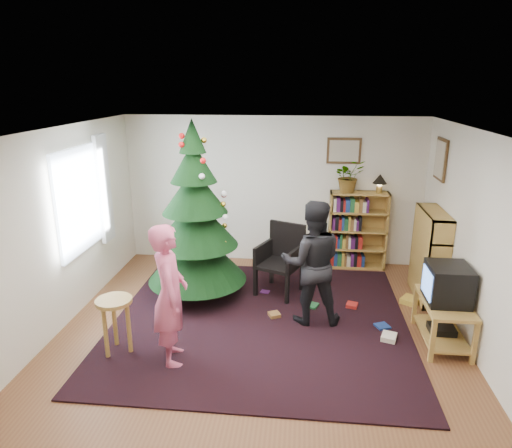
# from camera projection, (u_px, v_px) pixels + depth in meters

# --- Properties ---
(floor) EXTENTS (5.00, 5.00, 0.00)m
(floor) POSITION_uv_depth(u_px,v_px,m) (258.00, 333.00, 5.73)
(floor) COLOR brown
(floor) RESTS_ON ground
(ceiling) EXTENTS (5.00, 5.00, 0.00)m
(ceiling) POSITION_uv_depth(u_px,v_px,m) (258.00, 131.00, 4.99)
(ceiling) COLOR white
(ceiling) RESTS_ON wall_back
(wall_back) EXTENTS (5.00, 0.02, 2.50)m
(wall_back) POSITION_uv_depth(u_px,v_px,m) (273.00, 191.00, 7.73)
(wall_back) COLOR silver
(wall_back) RESTS_ON floor
(wall_front) EXTENTS (5.00, 0.02, 2.50)m
(wall_front) POSITION_uv_depth(u_px,v_px,m) (220.00, 364.00, 2.98)
(wall_front) COLOR silver
(wall_front) RESTS_ON floor
(wall_left) EXTENTS (0.02, 5.00, 2.50)m
(wall_left) POSITION_uv_depth(u_px,v_px,m) (56.00, 232.00, 5.61)
(wall_left) COLOR silver
(wall_left) RESTS_ON floor
(wall_right) EXTENTS (0.02, 5.00, 2.50)m
(wall_right) POSITION_uv_depth(u_px,v_px,m) (480.00, 247.00, 5.11)
(wall_right) COLOR silver
(wall_right) RESTS_ON floor
(rug) EXTENTS (3.80, 3.60, 0.02)m
(rug) POSITION_uv_depth(u_px,v_px,m) (260.00, 320.00, 6.01)
(rug) COLOR black
(rug) RESTS_ON floor
(window_pane) EXTENTS (0.04, 1.20, 1.40)m
(window_pane) POSITION_uv_depth(u_px,v_px,m) (79.00, 200.00, 6.10)
(window_pane) COLOR silver
(window_pane) RESTS_ON wall_left
(curtain) EXTENTS (0.06, 0.35, 1.60)m
(curtain) POSITION_uv_depth(u_px,v_px,m) (104.00, 189.00, 6.76)
(curtain) COLOR silver
(curtain) RESTS_ON wall_left
(picture_back) EXTENTS (0.55, 0.03, 0.42)m
(picture_back) POSITION_uv_depth(u_px,v_px,m) (344.00, 151.00, 7.38)
(picture_back) COLOR #4C3319
(picture_back) RESTS_ON wall_back
(picture_right) EXTENTS (0.03, 0.50, 0.60)m
(picture_right) POSITION_uv_depth(u_px,v_px,m) (441.00, 159.00, 6.56)
(picture_right) COLOR #4C3319
(picture_right) RESTS_ON wall_right
(christmas_tree) EXTENTS (1.41, 1.41, 2.57)m
(christmas_tree) POSITION_uv_depth(u_px,v_px,m) (196.00, 227.00, 6.41)
(christmas_tree) COLOR #3F2816
(christmas_tree) RESTS_ON rug
(bookshelf_back) EXTENTS (0.95, 0.30, 1.30)m
(bookshelf_back) POSITION_uv_depth(u_px,v_px,m) (357.00, 229.00, 7.61)
(bookshelf_back) COLOR #B68D41
(bookshelf_back) RESTS_ON floor
(bookshelf_right) EXTENTS (0.30, 0.95, 1.30)m
(bookshelf_right) POSITION_uv_depth(u_px,v_px,m) (430.00, 254.00, 6.52)
(bookshelf_right) COLOR #B68D41
(bookshelf_right) RESTS_ON floor
(tv_stand) EXTENTS (0.51, 0.92, 0.55)m
(tv_stand) POSITION_uv_depth(u_px,v_px,m) (443.00, 318.00, 5.43)
(tv_stand) COLOR #B68D41
(tv_stand) RESTS_ON floor
(crt_tv) EXTENTS (0.47, 0.51, 0.45)m
(crt_tv) POSITION_uv_depth(u_px,v_px,m) (448.00, 284.00, 5.30)
(crt_tv) COLOR black
(crt_tv) RESTS_ON tv_stand
(armchair) EXTENTS (0.75, 0.77, 1.04)m
(armchair) POSITION_uv_depth(u_px,v_px,m) (280.00, 256.00, 6.74)
(armchair) COLOR black
(armchair) RESTS_ON rug
(stool) EXTENTS (0.41, 0.41, 0.68)m
(stool) POSITION_uv_depth(u_px,v_px,m) (115.00, 311.00, 5.17)
(stool) COLOR #B68D41
(stool) RESTS_ON floor
(person_standing) EXTENTS (0.54, 0.67, 1.61)m
(person_standing) POSITION_uv_depth(u_px,v_px,m) (170.00, 295.00, 4.94)
(person_standing) COLOR #C95073
(person_standing) RESTS_ON rug
(person_by_chair) EXTENTS (0.84, 0.68, 1.64)m
(person_by_chair) POSITION_uv_depth(u_px,v_px,m) (312.00, 263.00, 5.79)
(person_by_chair) COLOR black
(person_by_chair) RESTS_ON rug
(potted_plant) EXTENTS (0.59, 0.56, 0.53)m
(potted_plant) POSITION_uv_depth(u_px,v_px,m) (349.00, 176.00, 7.36)
(potted_plant) COLOR gray
(potted_plant) RESTS_ON bookshelf_back
(table_lamp) EXTENTS (0.23, 0.23, 0.31)m
(table_lamp) POSITION_uv_depth(u_px,v_px,m) (380.00, 180.00, 7.33)
(table_lamp) COLOR #A57F33
(table_lamp) RESTS_ON bookshelf_back
(floor_clutter) EXTENTS (2.29, 1.34, 0.08)m
(floor_clutter) POSITION_uv_depth(u_px,v_px,m) (339.00, 310.00, 6.21)
(floor_clutter) COLOR #A51E19
(floor_clutter) RESTS_ON rug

